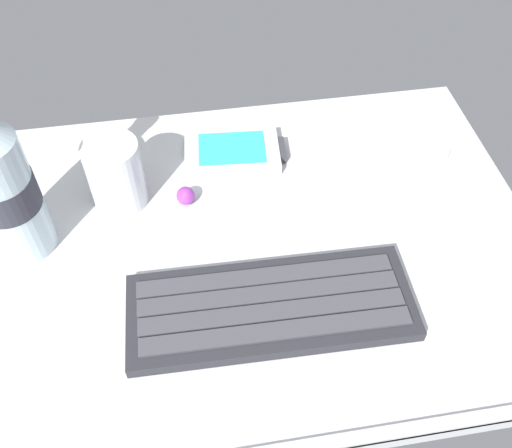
{
  "coord_description": "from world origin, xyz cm",
  "views": [
    {
      "loc": [
        -6.5,
        -40.0,
        50.71
      ],
      "look_at": [
        0.0,
        0.0,
        3.0
      ],
      "focal_mm": 40.32,
      "sensor_mm": 36.0,
      "label": 1
    }
  ],
  "objects_px": {
    "keyboard": "(273,306)",
    "juice_cup": "(116,176)",
    "trackball_mouse": "(186,196)",
    "water_bottle": "(1,187)",
    "handheld_device": "(233,152)",
    "charger_block": "(413,147)"
  },
  "relations": [
    {
      "from": "keyboard",
      "to": "juice_cup",
      "type": "height_order",
      "value": "juice_cup"
    },
    {
      "from": "water_bottle",
      "to": "trackball_mouse",
      "type": "xyz_separation_m",
      "value": [
        0.18,
        0.03,
        -0.08
      ]
    },
    {
      "from": "water_bottle",
      "to": "trackball_mouse",
      "type": "relative_size",
      "value": 9.45
    },
    {
      "from": "keyboard",
      "to": "charger_block",
      "type": "height_order",
      "value": "charger_block"
    },
    {
      "from": "water_bottle",
      "to": "charger_block",
      "type": "bearing_deg",
      "value": 8.54
    },
    {
      "from": "keyboard",
      "to": "charger_block",
      "type": "relative_size",
      "value": 4.18
    },
    {
      "from": "keyboard",
      "to": "juice_cup",
      "type": "xyz_separation_m",
      "value": [
        -0.15,
        0.18,
        0.03
      ]
    },
    {
      "from": "juice_cup",
      "to": "water_bottle",
      "type": "bearing_deg",
      "value": -154.17
    },
    {
      "from": "keyboard",
      "to": "trackball_mouse",
      "type": "xyz_separation_m",
      "value": [
        -0.07,
        0.17,
        0.0
      ]
    },
    {
      "from": "charger_block",
      "to": "trackball_mouse",
      "type": "distance_m",
      "value": 0.3
    },
    {
      "from": "handheld_device",
      "to": "water_bottle",
      "type": "bearing_deg",
      "value": -157.2
    },
    {
      "from": "handheld_device",
      "to": "juice_cup",
      "type": "height_order",
      "value": "juice_cup"
    },
    {
      "from": "juice_cup",
      "to": "trackball_mouse",
      "type": "relative_size",
      "value": 3.86
    },
    {
      "from": "keyboard",
      "to": "handheld_device",
      "type": "xyz_separation_m",
      "value": [
        -0.01,
        0.24,
        -0.0
      ]
    },
    {
      "from": "water_bottle",
      "to": "keyboard",
      "type": "bearing_deg",
      "value": -27.22
    },
    {
      "from": "handheld_device",
      "to": "trackball_mouse",
      "type": "bearing_deg",
      "value": -133.35
    },
    {
      "from": "charger_block",
      "to": "water_bottle",
      "type": "bearing_deg",
      "value": -171.46
    },
    {
      "from": "trackball_mouse",
      "to": "water_bottle",
      "type": "bearing_deg",
      "value": -169.4
    },
    {
      "from": "handheld_device",
      "to": "charger_block",
      "type": "distance_m",
      "value": 0.23
    },
    {
      "from": "handheld_device",
      "to": "trackball_mouse",
      "type": "xyz_separation_m",
      "value": [
        -0.07,
        -0.07,
        0.0
      ]
    },
    {
      "from": "water_bottle",
      "to": "juice_cup",
      "type": "bearing_deg",
      "value": 25.83
    },
    {
      "from": "keyboard",
      "to": "water_bottle",
      "type": "height_order",
      "value": "water_bottle"
    }
  ]
}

